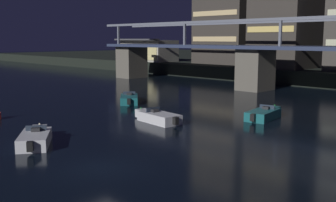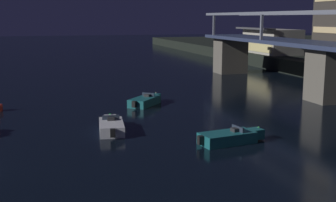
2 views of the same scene
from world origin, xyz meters
TOP-DOWN VIEW (x-y plane):
  - ground_plane at (0.00, 0.00)m, footprint 400.00×400.00m
  - tower_west_low at (-29.93, 51.29)m, footprint 10.98×8.35m
  - waterfront_pavilion at (-47.21, 46.67)m, footprint 12.40×7.40m
  - speedboat_near_left at (-6.69, 10.60)m, footprint 5.23×2.25m
  - speedboat_near_center at (-16.40, 15.62)m, footprint 4.56×4.19m
  - speedboat_near_right at (-1.14, 18.06)m, footprint 2.41×5.23m
  - speedboat_mid_left at (-7.12, -0.08)m, footprint 4.75×3.88m

SIDE VIEW (x-z plane):
  - ground_plane at x=0.00m, z-range 0.00..0.00m
  - speedboat_near_left at x=-6.69m, z-range -0.17..0.99m
  - speedboat_near_center at x=-16.40m, z-range -0.17..0.99m
  - speedboat_near_right at x=-1.14m, z-range -0.17..0.99m
  - speedboat_mid_left at x=-7.12m, z-range -0.17..0.99m
  - waterfront_pavilion at x=-47.21m, z-range 2.09..6.79m
  - tower_west_low at x=-29.93m, z-range 2.05..25.93m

